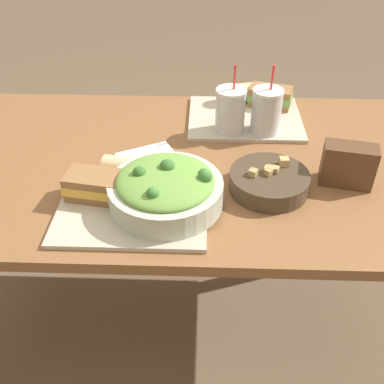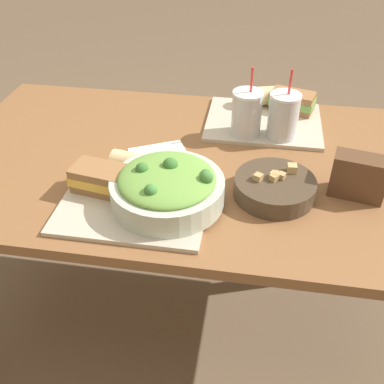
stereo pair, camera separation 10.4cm
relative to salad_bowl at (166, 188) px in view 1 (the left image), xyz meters
The scene contains 14 objects.
ground_plane 0.79m from the salad_bowl, 81.73° to the left, with size 12.00×12.00×0.00m, color brown.
dining_table 0.26m from the salad_bowl, 81.73° to the left, with size 1.44×0.82×0.71m.
tray_near 0.10m from the salad_bowl, behind, with size 0.36×0.29×0.01m.
tray_far 0.51m from the salad_bowl, 64.39° to the left, with size 0.36×0.29×0.01m.
salad_bowl is the anchor object (origin of this frame).
soup_bowl 0.27m from the salad_bowl, 17.38° to the left, with size 0.20×0.20×0.07m.
sandwich_near 0.18m from the salad_bowl, behind, with size 0.15×0.11×0.06m.
baguette_near 0.13m from the salad_bowl, 133.56° to the left, with size 0.16×0.09×0.06m.
sandwich_far 0.62m from the salad_bowl, 60.47° to the left, with size 0.16×0.11×0.06m.
baguette_far 0.60m from the salad_bowl, 70.33° to the left, with size 0.13×0.09×0.06m.
drink_cup_dark 0.40m from the salad_bowl, 65.62° to the left, with size 0.09×0.09×0.21m.
drink_cup_red 0.45m from the salad_bowl, 53.21° to the left, with size 0.09×0.09×0.21m.
chip_bag 0.47m from the salad_bowl, 14.23° to the left, with size 0.14×0.09×0.11m.
napkin_folded 0.24m from the salad_bowl, 108.17° to the left, with size 0.19×0.17×0.00m.
Camera 1 is at (0.06, -1.06, 1.40)m, focal length 42.00 mm.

